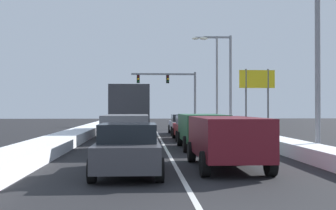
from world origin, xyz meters
name	(u,v)px	position (x,y,z in m)	size (l,w,h in m)	color
ground_plane	(163,144)	(0.00, 17.13, 0.00)	(120.00, 120.00, 0.00)	black
lane_stripe_between_right_lane_and_center_lane	(160,139)	(0.00, 21.42, 0.00)	(0.14, 47.12, 0.01)	silver
snow_bank_right_shoulder	(241,134)	(5.30, 21.42, 0.28)	(1.23, 47.12, 0.56)	white
snow_bank_left_shoulder	(78,134)	(-5.30, 21.42, 0.29)	(1.64, 47.12, 0.58)	white
suv_maroon_right_lane_nearest	(226,137)	(1.62, 7.63, 1.02)	(2.16, 4.90, 1.67)	maroon
suv_green_right_lane_second	(202,128)	(1.77, 14.36, 1.02)	(2.16, 4.90, 1.67)	#1E5633
sedan_red_right_lane_third	(190,128)	(1.81, 20.22, 0.76)	(2.00, 4.50, 1.51)	maroon
sedan_silver_right_lane_fourth	(183,124)	(1.89, 26.01, 0.76)	(2.00, 4.50, 1.51)	#B7BABF
sedan_charcoal_center_lane_nearest	(128,148)	(-1.54, 6.63, 0.76)	(2.00, 4.50, 1.51)	#38383D
suv_gray_center_lane_second	(126,129)	(-1.86, 13.25, 1.02)	(2.16, 4.90, 1.67)	slate
box_truck_center_lane_third	(131,109)	(-1.91, 21.40, 1.90)	(2.53, 7.20, 3.36)	#937F60
suv_navy_center_lane_fourth	(136,120)	(-1.73, 29.83, 1.02)	(2.16, 4.90, 1.67)	navy
traffic_light_gantry	(175,87)	(2.57, 42.83, 4.50)	(7.54, 0.47, 6.20)	slate
street_lamp_right_near	(309,31)	(5.63, 10.71, 5.11)	(2.66, 0.36, 8.58)	gray
street_lamp_right_mid	(226,74)	(5.59, 27.84, 4.74)	(2.66, 0.36, 7.88)	gray
street_lamp_right_far	(214,74)	(6.02, 36.41, 5.48)	(2.66, 0.36, 9.30)	gray
roadside_sign_right	(257,86)	(9.04, 31.19, 4.02)	(3.20, 0.16, 5.50)	#59595B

